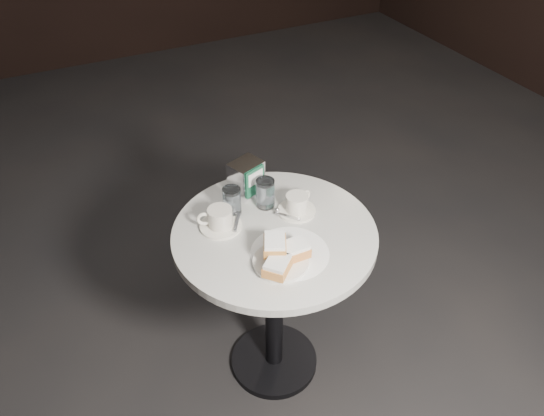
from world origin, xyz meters
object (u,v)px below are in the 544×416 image
Objects in this scene: cafe_table at (274,272)px; napkin_dispenser at (246,178)px; beignet_plate at (282,256)px; water_glass_left at (232,202)px; water_glass_right at (265,194)px; coffee_cup_right at (297,205)px; coffee_cup_left at (220,220)px.

napkin_dispenser reaches higher than cafe_table.
water_glass_left reaches higher than beignet_plate.
coffee_cup_right is at bearing -43.82° from water_glass_right.
water_glass_left is at bearing 97.64° from beignet_plate.
cafe_table is 5.57× the size of napkin_dispenser.
beignet_plate reaches higher than cafe_table.
coffee_cup_right is 0.23m from water_glass_left.
cafe_table is at bearing -15.72° from coffee_cup_left.
coffee_cup_right is 1.66× the size of water_glass_right.
beignet_plate is 1.76× the size of napkin_dispenser.
water_glass_right is 0.11m from napkin_dispenser.
coffee_cup_left is (-0.16, 0.10, 0.23)m from cafe_table.
water_glass_right is at bearing 74.13° from beignet_plate.
coffee_cup_right is at bearing 51.49° from beignet_plate.
beignet_plate is 0.27m from coffee_cup_right.
beignet_plate is 0.40m from napkin_dispenser.
water_glass_right reaches higher than coffee_cup_left.
beignet_plate is (-0.05, -0.15, 0.23)m from cafe_table.
water_glass_left is at bearing -156.46° from napkin_dispenser.
beignet_plate is at bearing -49.97° from coffee_cup_left.
napkin_dispenser is at bearing 97.03° from coffee_cup_right.
water_glass_right is at bearing -94.57° from napkin_dispenser.
water_glass_right reaches higher than cafe_table.
water_glass_right reaches higher than coffee_cup_right.
cafe_table is 0.26m from coffee_cup_right.
beignet_plate reaches higher than coffee_cup_right.
coffee_cup_left is at bearing -158.73° from napkin_dispenser.
water_glass_right is 0.81× the size of napkin_dispenser.
napkin_dispenser is (0.10, 0.09, 0.01)m from water_glass_left.
water_glass_left reaches higher than cafe_table.
coffee_cup_right is 1.34× the size of napkin_dispenser.
cafe_table is at bearing -59.20° from water_glass_left.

